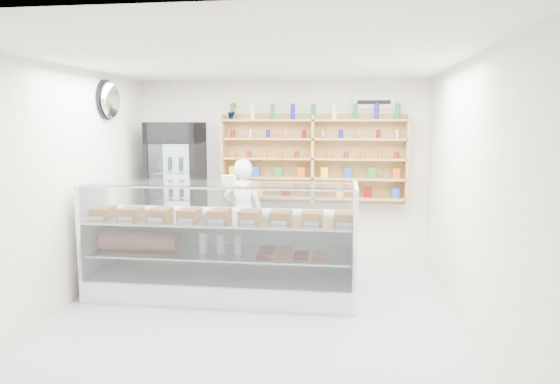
# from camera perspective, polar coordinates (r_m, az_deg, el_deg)

# --- Properties ---
(room) EXTENTS (5.00, 5.00, 5.00)m
(room) POSITION_cam_1_polar(r_m,az_deg,el_deg) (5.42, -3.14, 0.05)
(room) COLOR #BABAC0
(room) RESTS_ON ground
(display_counter) EXTENTS (3.27, 0.98, 1.42)m
(display_counter) POSITION_cam_1_polar(r_m,az_deg,el_deg) (6.28, -6.60, -8.39)
(display_counter) COLOR white
(display_counter) RESTS_ON floor
(shop_worker) EXTENTS (0.60, 0.40, 1.63)m
(shop_worker) POSITION_cam_1_polar(r_m,az_deg,el_deg) (7.40, -4.23, -2.46)
(shop_worker) COLOR white
(shop_worker) RESTS_ON floor
(drinks_cooler) EXTENTS (0.79, 0.77, 2.15)m
(drinks_cooler) POSITION_cam_1_polar(r_m,az_deg,el_deg) (7.92, -11.66, 0.04)
(drinks_cooler) COLOR black
(drinks_cooler) RESTS_ON floor
(wall_shelving) EXTENTS (2.84, 0.28, 1.33)m
(wall_shelving) POSITION_cam_1_polar(r_m,az_deg,el_deg) (7.65, 3.79, 3.79)
(wall_shelving) COLOR tan
(wall_shelving) RESTS_ON back_wall
(potted_plant) EXTENTS (0.17, 0.15, 0.26)m
(potted_plant) POSITION_cam_1_polar(r_m,az_deg,el_deg) (7.81, -5.46, 9.22)
(potted_plant) COLOR #1E6626
(potted_plant) RESTS_ON wall_shelving
(security_mirror) EXTENTS (0.15, 0.50, 0.50)m
(security_mirror) POSITION_cam_1_polar(r_m,az_deg,el_deg) (7.21, -18.81, 9.95)
(security_mirror) COLOR silver
(security_mirror) RESTS_ON left_wall
(wall_sign) EXTENTS (0.62, 0.03, 0.20)m
(wall_sign) POSITION_cam_1_polar(r_m,az_deg,el_deg) (7.76, 10.66, 10.05)
(wall_sign) COLOR white
(wall_sign) RESTS_ON back_wall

